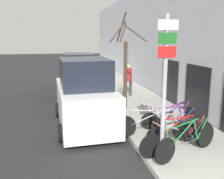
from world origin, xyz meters
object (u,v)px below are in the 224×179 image
at_px(bicycle_3, 154,126).
at_px(bicycle_4, 174,120).
at_px(bicycle_0, 187,141).
at_px(parked_car_0, 85,97).
at_px(signpost, 165,84).
at_px(bicycle_5, 172,119).
at_px(bicycle_1, 179,139).
at_px(parked_car_1, 78,77).
at_px(pedestrian_near, 128,78).
at_px(street_tree, 125,69).
at_px(bicycle_2, 180,132).

relative_size(bicycle_3, bicycle_4, 1.07).
bearing_deg(bicycle_0, parked_car_0, 12.62).
bearing_deg(bicycle_4, signpost, 113.59).
bearing_deg(bicycle_5, bicycle_4, -170.53).
distance_m(bicycle_4, bicycle_5, 0.22).
bearing_deg(bicycle_1, parked_car_1, 2.70).
bearing_deg(signpost, pedestrian_near, 81.23).
bearing_deg(street_tree, pedestrian_near, 71.94).
distance_m(bicycle_2, bicycle_3, 0.82).
distance_m(signpost, bicycle_5, 2.84).
distance_m(bicycle_5, pedestrian_near, 5.33).
distance_m(bicycle_3, parked_car_1, 7.50).
xyz_separation_m(bicycle_3, parked_car_1, (-1.79, 7.27, 0.53)).
bearing_deg(bicycle_0, bicycle_2, -36.95).
distance_m(bicycle_5, parked_car_1, 7.18).
relative_size(bicycle_2, bicycle_4, 1.05).
height_order(bicycle_3, parked_car_1, parked_car_1).
xyz_separation_m(bicycle_0, bicycle_3, (-0.46, 1.25, -0.00)).
bearing_deg(bicycle_0, street_tree, -14.43).
relative_size(signpost, bicycle_1, 1.52).
bearing_deg(bicycle_5, parked_car_0, 75.77).
relative_size(signpost, bicycle_2, 1.64).
bearing_deg(parked_car_0, bicycle_1, -56.11).
bearing_deg(pedestrian_near, parked_car_0, -135.42).
height_order(bicycle_2, pedestrian_near, pedestrian_near).
relative_size(bicycle_0, pedestrian_near, 1.29).
bearing_deg(signpost, parked_car_1, 99.75).
bearing_deg(bicycle_5, bicycle_0, 179.00).
distance_m(bicycle_1, pedestrian_near, 7.01).
bearing_deg(street_tree, bicycle_0, -80.79).
relative_size(signpost, bicycle_5, 1.78).
bearing_deg(bicycle_5, pedestrian_near, 12.93).
bearing_deg(parked_car_1, street_tree, -71.18).
distance_m(bicycle_1, bicycle_2, 0.61).
relative_size(bicycle_5, parked_car_1, 0.46).
distance_m(bicycle_1, parked_car_1, 8.60).
relative_size(bicycle_2, bicycle_5, 1.08).
bearing_deg(parked_car_0, bicycle_3, -48.49).
height_order(bicycle_5, parked_car_1, parked_car_1).
distance_m(signpost, pedestrian_near, 7.42).
height_order(signpost, bicycle_5, signpost).
bearing_deg(signpost, parked_car_0, 115.89).
height_order(signpost, bicycle_0, signpost).
relative_size(signpost, parked_car_1, 0.83).
xyz_separation_m(bicycle_2, pedestrian_near, (0.18, 6.45, 0.62)).
bearing_deg(street_tree, bicycle_1, -82.50).
xyz_separation_m(parked_car_0, pedestrian_near, (2.76, 3.88, 0.00)).
bearing_deg(bicycle_0, parked_car_1, -8.87).
height_order(bicycle_0, parked_car_0, parked_car_0).
relative_size(bicycle_2, street_tree, 0.54).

